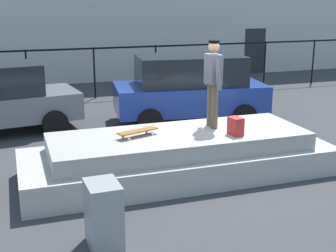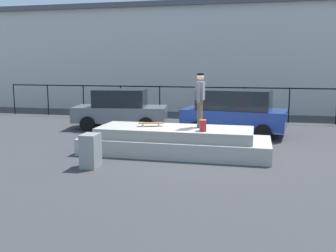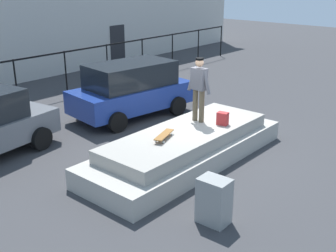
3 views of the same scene
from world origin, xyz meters
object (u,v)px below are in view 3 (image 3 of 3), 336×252
skateboard (164,135)px  car_blue_hatchback_mid (131,89)px  backpack (223,119)px  utility_box (214,201)px  skateboarder (199,85)px

skateboard → car_blue_hatchback_mid: (2.47, 3.63, 0.02)m
backpack → utility_box: backpack is taller
skateboarder → backpack: size_ratio=5.06×
utility_box → car_blue_hatchback_mid: bearing=56.8°
skateboarder → car_blue_hatchback_mid: bearing=75.6°
skateboarder → skateboard: size_ratio=2.05×
skateboard → car_blue_hatchback_mid: size_ratio=0.20×
skateboarder → skateboard: 1.82m
skateboard → backpack: bearing=-15.7°
backpack → car_blue_hatchback_mid: 4.19m
backpack → utility_box: 3.42m
skateboard → skateboarder: bearing=5.9°
skateboard → utility_box: 2.56m
skateboarder → skateboard: (-1.58, -0.16, -0.89)m
utility_box → backpack: bearing=29.6°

